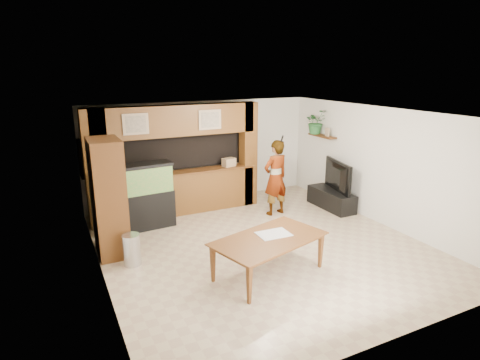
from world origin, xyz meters
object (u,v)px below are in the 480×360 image
dining_table (270,257)px  television (333,176)px  aquarium (143,197)px  pantry_cabinet (108,198)px  person (276,178)px

dining_table → television: bearing=20.5°
aquarium → dining_table: 3.37m
pantry_cabinet → aquarium: bearing=49.5°
television → dining_table: television is taller
aquarium → person: 3.08m
television → dining_table: (-3.09, -2.26, -0.50)m
person → dining_table: bearing=48.8°
television → person: (-1.49, 0.26, 0.07)m
aquarium → television: bearing=-14.0°
aquarium → television: (4.52, -0.77, 0.12)m
person → aquarium: bearing=-18.3°
pantry_cabinet → television: bearing=2.1°
pantry_cabinet → person: (3.86, 0.46, -0.19)m
pantry_cabinet → person: bearing=6.8°
person → dining_table: (-1.60, -2.52, -0.57)m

